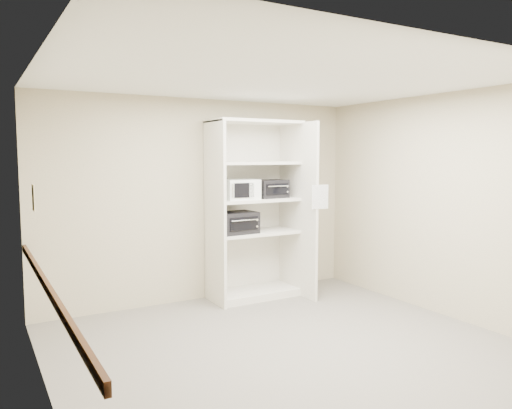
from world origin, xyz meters
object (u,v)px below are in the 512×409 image
toaster_oven_upper (270,189)px  toaster_oven_lower (236,223)px  shelving_unit (257,216)px  microwave (241,189)px

toaster_oven_upper → toaster_oven_lower: 0.69m
shelving_unit → toaster_oven_lower: shelving_unit is taller
toaster_oven_upper → toaster_oven_lower: bearing=178.5°
toaster_oven_lower → toaster_oven_upper: bearing=-1.6°
toaster_oven_upper → shelving_unit: bearing=169.6°
shelving_unit → microwave: 0.47m
shelving_unit → toaster_oven_lower: bearing=-172.9°
shelving_unit → toaster_oven_upper: bearing=-6.9°
microwave → toaster_oven_upper: 0.48m
shelving_unit → toaster_oven_upper: (0.20, -0.02, 0.36)m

